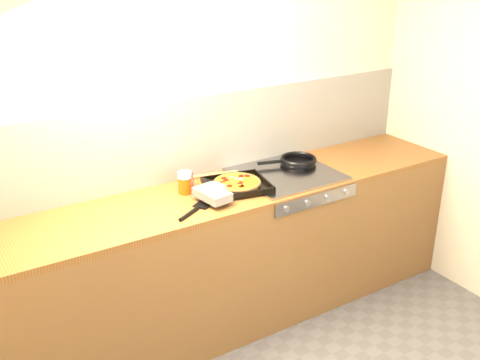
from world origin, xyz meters
TOP-DOWN VIEW (x-y plane):
  - room_shell at (0.00, 1.39)m, footprint 3.20×3.20m
  - counter_run at (0.00, 1.10)m, footprint 3.20×0.62m
  - stovetop at (0.45, 1.10)m, footprint 0.60×0.56m
  - pizza_on_tray at (0.02, 1.06)m, footprint 0.50×0.39m
  - frying_pan at (0.60, 1.18)m, footprint 0.42×0.30m
  - tomato_can at (-0.17, 1.23)m, footprint 0.09×0.09m
  - juice_glass at (-0.21, 1.18)m, footprint 0.09×0.09m
  - wooden_spoon at (0.10, 1.32)m, footprint 0.30×0.09m
  - black_spatula at (-0.27, 0.94)m, footprint 0.27×0.18m

SIDE VIEW (x-z plane):
  - counter_run at x=0.00m, z-range 0.00..0.90m
  - stovetop at x=0.45m, z-range 0.90..0.92m
  - black_spatula at x=-0.27m, z-range 0.90..0.92m
  - wooden_spoon at x=0.10m, z-range 0.90..0.92m
  - frying_pan at x=0.60m, z-range 0.92..0.96m
  - pizza_on_tray at x=0.02m, z-range 0.91..0.97m
  - tomato_can at x=-0.17m, z-range 0.90..1.00m
  - juice_glass at x=-0.21m, z-range 0.90..1.03m
  - room_shell at x=0.00m, z-range -0.45..2.75m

